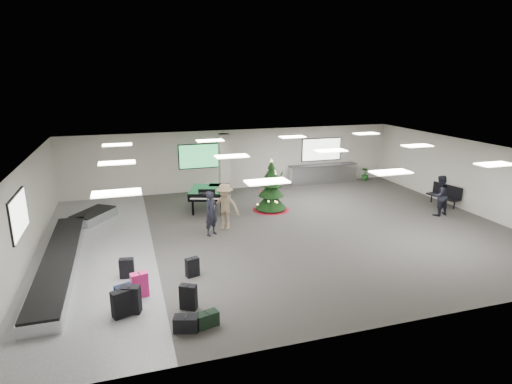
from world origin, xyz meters
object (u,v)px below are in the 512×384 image
object	(u,v)px
christmas_tree	(271,192)
traveler_bench	(439,196)
traveler_a	(211,213)
service_counter	(323,174)
baggage_carousel	(68,250)
pink_suitcase	(140,285)
bench	(445,194)
grand_piano	(209,193)
potted_plant_left	(280,179)
traveler_b	(225,207)
potted_plant_right	(365,174)

from	to	relation	value
christmas_tree	traveler_bench	bearing A→B (deg)	-23.37
traveler_a	service_counter	bearing A→B (deg)	2.67
baggage_carousel	pink_suitcase	distance (m)	4.22
pink_suitcase	traveler_bench	bearing A→B (deg)	3.14
service_counter	bench	distance (m)	6.74
grand_piano	bench	world-z (taller)	grand_piano
baggage_carousel	bench	bearing A→B (deg)	3.60
christmas_tree	bench	size ratio (longest dim) A/B	1.46
bench	pink_suitcase	bearing A→B (deg)	-173.28
christmas_tree	potted_plant_left	distance (m)	4.16
traveler_b	potted_plant_right	xyz separation A→B (m)	(9.75, 5.56, -0.56)
grand_piano	potted_plant_right	distance (m)	10.34
baggage_carousel	pink_suitcase	world-z (taller)	pink_suitcase
potted_plant_right	pink_suitcase	bearing A→B (deg)	-142.60
grand_piano	potted_plant_right	world-z (taller)	grand_piano
bench	traveler_a	bearing A→B (deg)	171.28
baggage_carousel	christmas_tree	distance (m)	8.85
traveler_bench	potted_plant_left	distance (m)	8.32
traveler_b	potted_plant_left	distance (m)	7.10
christmas_tree	potted_plant_right	distance (m)	8.08
baggage_carousel	potted_plant_right	size ratio (longest dim) A/B	12.76
potted_plant_left	service_counter	bearing A→B (deg)	3.21
pink_suitcase	christmas_tree	world-z (taller)	christmas_tree
traveler_b	potted_plant_left	size ratio (longest dim) A/B	2.04
traveler_b	traveler_a	bearing A→B (deg)	-111.25
service_counter	christmas_tree	world-z (taller)	christmas_tree
christmas_tree	bench	xyz separation A→B (m)	(8.09, -1.82, -0.26)
service_counter	traveler_b	xyz separation A→B (m)	(-7.07, -5.71, 0.39)
baggage_carousel	traveler_a	bearing A→B (deg)	5.95
baggage_carousel	potted_plant_left	distance (m)	12.11
baggage_carousel	traveler_a	distance (m)	5.19
christmas_tree	traveler_a	distance (m)	3.99
pink_suitcase	baggage_carousel	bearing A→B (deg)	109.79
grand_piano	baggage_carousel	bearing A→B (deg)	-128.77
traveler_a	potted_plant_right	bearing A→B (deg)	-5.89
baggage_carousel	pink_suitcase	bearing A→B (deg)	-58.17
grand_piano	bench	size ratio (longest dim) A/B	1.50
potted_plant_left	pink_suitcase	bearing A→B (deg)	-128.00
bench	potted_plant_right	size ratio (longest dim) A/B	2.18
pink_suitcase	potted_plant_left	distance (m)	12.90
potted_plant_right	grand_piano	bearing A→B (deg)	-163.18
potted_plant_right	traveler_b	bearing A→B (deg)	-150.32
pink_suitcase	potted_plant_left	bearing A→B (deg)	39.96
traveler_bench	potted_plant_right	bearing A→B (deg)	-103.14
traveler_bench	traveler_b	bearing A→B (deg)	-16.64
potted_plant_left	grand_piano	bearing A→B (deg)	-146.63
service_counter	potted_plant_left	world-z (taller)	service_counter
potted_plant_left	bench	bearing A→B (deg)	-41.43
bench	potted_plant_left	xyz separation A→B (m)	(-6.28, 5.55, -0.10)
baggage_carousel	traveler_bench	size ratio (longest dim) A/B	5.38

